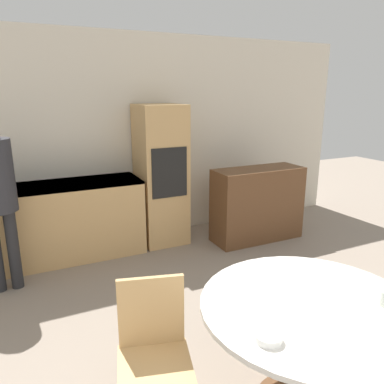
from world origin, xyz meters
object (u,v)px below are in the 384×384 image
at_px(sideboard, 257,204).
at_px(dining_table, 308,335).
at_px(chair_far_left, 153,348).
at_px(bowl_near, 269,338).
at_px(oven_unit, 161,175).

relative_size(sideboard, dining_table, 0.94).
height_order(sideboard, chair_far_left, sideboard).
xyz_separation_m(chair_far_left, bowl_near, (0.42, -0.47, 0.25)).
xyz_separation_m(sideboard, bowl_near, (-1.77, -2.60, 0.28)).
xyz_separation_m(oven_unit, sideboard, (1.14, -0.49, -0.40)).
xyz_separation_m(sideboard, chair_far_left, (-2.20, -2.12, 0.04)).
relative_size(oven_unit, dining_table, 1.39).
bearing_deg(oven_unit, dining_table, -94.21).
bearing_deg(oven_unit, chair_far_left, -111.95).
height_order(sideboard, dining_table, sideboard).
height_order(oven_unit, dining_table, oven_unit).
bearing_deg(sideboard, bowl_near, -124.36).
distance_m(sideboard, bowl_near, 3.16).
bearing_deg(bowl_near, oven_unit, 78.45).
xyz_separation_m(dining_table, chair_far_left, (-0.84, 0.31, -0.03)).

